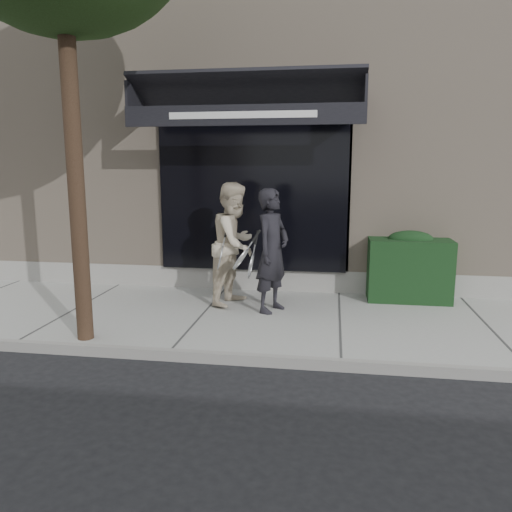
# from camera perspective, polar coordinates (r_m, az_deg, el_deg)

# --- Properties ---
(ground) EXTENTS (80.00, 80.00, 0.00)m
(ground) POSITION_cam_1_polar(r_m,az_deg,el_deg) (7.31, 9.53, -8.03)
(ground) COLOR black
(ground) RESTS_ON ground
(sidewalk) EXTENTS (20.00, 3.00, 0.12)m
(sidewalk) POSITION_cam_1_polar(r_m,az_deg,el_deg) (7.29, 9.55, -7.58)
(sidewalk) COLOR gray
(sidewalk) RESTS_ON ground
(curb) EXTENTS (20.00, 0.10, 0.14)m
(curb) POSITION_cam_1_polar(r_m,az_deg,el_deg) (5.83, 9.71, -12.15)
(curb) COLOR gray
(curb) RESTS_ON ground
(building_facade) EXTENTS (14.30, 8.04, 5.64)m
(building_facade) POSITION_cam_1_polar(r_m,az_deg,el_deg) (11.90, 9.66, 12.37)
(building_facade) COLOR #B9A38D
(building_facade) RESTS_ON ground
(hedge) EXTENTS (1.30, 0.70, 1.14)m
(hedge) POSITION_cam_1_polar(r_m,az_deg,el_deg) (8.44, 17.07, -1.24)
(hedge) COLOR black
(hedge) RESTS_ON sidewalk
(pedestrian_front) EXTENTS (0.88, 0.83, 1.84)m
(pedestrian_front) POSITION_cam_1_polar(r_m,az_deg,el_deg) (7.38, 1.84, 0.59)
(pedestrian_front) COLOR black
(pedestrian_front) RESTS_ON sidewalk
(pedestrian_back) EXTENTS (0.97, 1.10, 1.91)m
(pedestrian_back) POSITION_cam_1_polar(r_m,az_deg,el_deg) (7.79, -2.42, 1.38)
(pedestrian_back) COLOR beige
(pedestrian_back) RESTS_ON sidewalk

